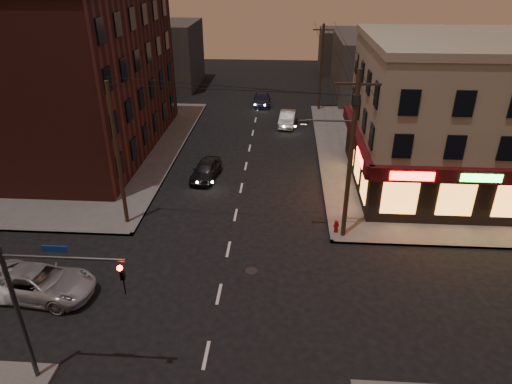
# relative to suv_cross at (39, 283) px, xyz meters

# --- Properties ---
(ground) EXTENTS (120.00, 120.00, 0.00)m
(ground) POSITION_rel_suv_cross_xyz_m (8.91, 0.64, -0.78)
(ground) COLOR black
(ground) RESTS_ON ground
(sidewalk_ne) EXTENTS (24.00, 28.00, 0.15)m
(sidewalk_ne) POSITION_rel_suv_cross_xyz_m (26.91, 19.64, -0.70)
(sidewalk_ne) COLOR #514F4C
(sidewalk_ne) RESTS_ON ground
(sidewalk_nw) EXTENTS (24.00, 28.00, 0.15)m
(sidewalk_nw) POSITION_rel_suv_cross_xyz_m (-9.09, 19.64, -0.70)
(sidewalk_nw) COLOR #514F4C
(sidewalk_nw) RESTS_ON ground
(pizza_building) EXTENTS (15.85, 12.85, 10.50)m
(pizza_building) POSITION_rel_suv_cross_xyz_m (24.84, 14.07, 4.57)
(pizza_building) COLOR gray
(pizza_building) RESTS_ON sidewalk_ne
(brick_apartment) EXTENTS (12.00, 20.00, 13.00)m
(brick_apartment) POSITION_rel_suv_cross_xyz_m (-5.59, 19.64, 5.87)
(brick_apartment) COLOR #481D17
(brick_apartment) RESTS_ON sidewalk_nw
(bg_building_ne_a) EXTENTS (10.00, 12.00, 7.00)m
(bg_building_ne_a) POSITION_rel_suv_cross_xyz_m (22.91, 38.64, 2.72)
(bg_building_ne_a) COLOR #3F3D3A
(bg_building_ne_a) RESTS_ON ground
(bg_building_nw) EXTENTS (9.00, 10.00, 8.00)m
(bg_building_nw) POSITION_rel_suv_cross_xyz_m (-4.09, 42.64, 3.22)
(bg_building_nw) COLOR #3F3D3A
(bg_building_nw) RESTS_ON ground
(bg_building_ne_b) EXTENTS (8.00, 8.00, 6.00)m
(bg_building_ne_b) POSITION_rel_suv_cross_xyz_m (20.91, 52.64, 2.22)
(bg_building_ne_b) COLOR #3F3D3A
(bg_building_ne_b) RESTS_ON ground
(utility_pole_main) EXTENTS (4.20, 0.44, 10.00)m
(utility_pole_main) POSITION_rel_suv_cross_xyz_m (15.59, 6.44, 4.98)
(utility_pole_main) COLOR #382619
(utility_pole_main) RESTS_ON sidewalk_ne
(utility_pole_far) EXTENTS (0.26, 0.26, 9.00)m
(utility_pole_far) POSITION_rel_suv_cross_xyz_m (15.71, 32.64, 3.87)
(utility_pole_far) COLOR #382619
(utility_pole_far) RESTS_ON sidewalk_ne
(utility_pole_west) EXTENTS (0.24, 0.24, 9.00)m
(utility_pole_west) POSITION_rel_suv_cross_xyz_m (2.11, 7.14, 3.87)
(utility_pole_west) COLOR #382619
(utility_pole_west) RESTS_ON sidewalk_nw
(traffic_signal) EXTENTS (4.49, 0.32, 6.47)m
(traffic_signal) POSITION_rel_suv_cross_xyz_m (3.34, -4.96, 3.38)
(traffic_signal) COLOR #333538
(traffic_signal) RESTS_ON ground
(suv_cross) EXTENTS (5.83, 3.17, 1.55)m
(suv_cross) POSITION_rel_suv_cross_xyz_m (0.00, 0.00, 0.00)
(suv_cross) COLOR #9C9FA4
(suv_cross) RESTS_ON ground
(sedan_near) EXTENTS (2.22, 4.40, 1.44)m
(sedan_near) POSITION_rel_suv_cross_xyz_m (6.05, 14.15, -0.06)
(sedan_near) COLOR black
(sedan_near) RESTS_ON ground
(sedan_mid) EXTENTS (1.91, 4.48, 1.44)m
(sedan_mid) POSITION_rel_suv_cross_xyz_m (12.25, 27.08, -0.06)
(sedan_mid) COLOR gray
(sedan_mid) RESTS_ON ground
(sedan_far) EXTENTS (2.10, 4.74, 1.35)m
(sedan_far) POSITION_rel_suv_cross_xyz_m (9.27, 34.27, -0.10)
(sedan_far) COLOR #1B1D36
(sedan_far) RESTS_ON ground
(fire_hydrant) EXTENTS (0.37, 0.37, 0.81)m
(fire_hydrant) POSITION_rel_suv_cross_xyz_m (15.31, 6.74, -0.19)
(fire_hydrant) COLOR maroon
(fire_hydrant) RESTS_ON sidewalk_ne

